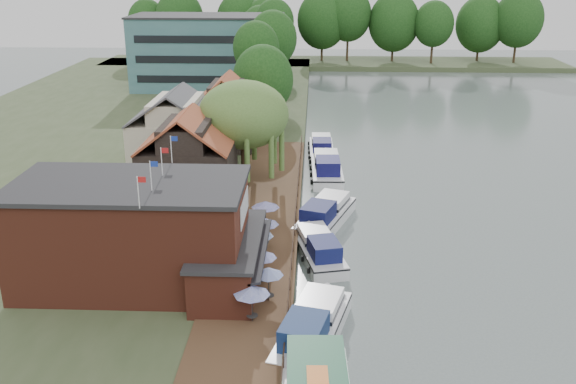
{
  "coord_description": "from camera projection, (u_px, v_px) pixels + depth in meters",
  "views": [
    {
      "loc": [
        -3.82,
        -40.16,
        21.97
      ],
      "look_at": [
        -6.0,
        12.0,
        3.0
      ],
      "focal_mm": 40.0,
      "sensor_mm": 36.0,
      "label": 1
    }
  ],
  "objects": [
    {
      "name": "pub",
      "position": [
        161.0,
        233.0,
        43.08
      ],
      "size": [
        20.0,
        11.0,
        7.3
      ],
      "primitive_type": null,
      "color": "maroon",
      "rests_on": "land_bank"
    },
    {
      "name": "ground",
      "position": [
        366.0,
        291.0,
        45.06
      ],
      "size": [
        260.0,
        260.0,
        0.0
      ],
      "primitive_type": "plane",
      "color": "#566361",
      "rests_on": "ground"
    },
    {
      "name": "cottage_c",
      "position": [
        227.0,
        112.0,
        74.81
      ],
      "size": [
        7.6,
        7.6,
        8.5
      ],
      "primitive_type": null,
      "color": "black",
      "rests_on": "land_bank"
    },
    {
      "name": "bank_tree_2",
      "position": [
        273.0,
        57.0,
        98.13
      ],
      "size": [
        7.38,
        7.38,
        13.94
      ],
      "primitive_type": null,
      "color": "#143811",
      "rests_on": "land_bank"
    },
    {
      "name": "umbrella_2",
      "position": [
        262.0,
        266.0,
        43.69
      ],
      "size": [
        2.09,
        2.09,
        2.38
      ],
      "primitive_type": null,
      "color": "navy",
      "rests_on": "quay_deck"
    },
    {
      "name": "cruiser_4",
      "position": [
        322.0,
        145.0,
        76.15
      ],
      "size": [
        3.33,
        9.75,
        2.34
      ],
      "primitive_type": null,
      "rotation": [
        0.0,
        0.0,
        0.02
      ],
      "color": "white",
      "rests_on": "ground"
    },
    {
      "name": "bank_tree_1",
      "position": [
        256.0,
        70.0,
        88.52
      ],
      "size": [
        6.37,
        6.37,
        13.27
      ],
      "primitive_type": null,
      "color": "#143811",
      "rests_on": "land_bank"
    },
    {
      "name": "umbrella_0",
      "position": [
        252.0,
        304.0,
        38.93
      ],
      "size": [
        2.26,
        2.26,
        2.38
      ],
      "primitive_type": null,
      "color": "navy",
      "rests_on": "quay_deck"
    },
    {
      "name": "umbrella_1",
      "position": [
        269.0,
        284.0,
        41.3
      ],
      "size": [
        1.95,
        1.95,
        2.38
      ],
      "primitive_type": null,
      "color": "navy",
      "rests_on": "quay_deck"
    },
    {
      "name": "bank_tree_3",
      "position": [
        238.0,
        46.0,
        117.88
      ],
      "size": [
        7.85,
        7.85,
        12.06
      ],
      "primitive_type": null,
      "color": "#143811",
      "rests_on": "land_bank"
    },
    {
      "name": "bank_tree_0",
      "position": [
        263.0,
        88.0,
        81.99
      ],
      "size": [
        7.75,
        7.75,
        11.02
      ],
      "primitive_type": null,
      "color": "#143811",
      "rests_on": "land_bank"
    },
    {
      "name": "umbrella_4",
      "position": [
        264.0,
        232.0,
        49.14
      ],
      "size": [
        2.26,
        2.26,
        2.38
      ],
      "primitive_type": null,
      "color": "navy",
      "rests_on": "quay_deck"
    },
    {
      "name": "umbrella_3",
      "position": [
        260.0,
        244.0,
        47.07
      ],
      "size": [
        2.02,
        2.02,
        2.38
      ],
      "primitive_type": null,
      "color": "navy",
      "rests_on": "quay_deck"
    },
    {
      "name": "cruiser_3",
      "position": [
        327.0,
        165.0,
        68.27
      ],
      "size": [
        3.84,
        10.94,
        2.66
      ],
      "primitive_type": null,
      "rotation": [
        0.0,
        0.0,
        0.03
      ],
      "color": "white",
      "rests_on": "ground"
    },
    {
      "name": "bank_tree_5",
      "position": [
        260.0,
        35.0,
        133.19
      ],
      "size": [
        7.74,
        7.74,
        12.24
      ],
      "primitive_type": null,
      "color": "#143811",
      "rests_on": "land_bank"
    },
    {
      "name": "cottage_a",
      "position": [
        188.0,
        159.0,
        57.0
      ],
      "size": [
        8.6,
        7.6,
        8.5
      ],
      "primitive_type": null,
      "color": "black",
      "rests_on": "land_bank"
    },
    {
      "name": "bank_tree_4",
      "position": [
        275.0,
        37.0,
        122.02
      ],
      "size": [
        7.38,
        7.38,
        14.21
      ],
      "primitive_type": null,
      "color": "#143811",
      "rests_on": "land_bank"
    },
    {
      "name": "cruiser_2",
      "position": [
        325.0,
        211.0,
        56.05
      ],
      "size": [
        6.59,
        10.91,
        2.54
      ],
      "primitive_type": null,
      "rotation": [
        0.0,
        0.0,
        -0.34
      ],
      "color": "white",
      "rests_on": "ground"
    },
    {
      "name": "quay_rail",
      "position": [
        295.0,
        215.0,
        54.62
      ],
      "size": [
        0.2,
        49.0,
        1.0
      ],
      "primitive_type": null,
      "color": "black",
      "rests_on": "land_bank"
    },
    {
      "name": "swan",
      "position": [
        343.0,
        371.0,
        36.0
      ],
      "size": [
        0.44,
        0.44,
        0.44
      ],
      "primitive_type": "sphere",
      "color": "white",
      "rests_on": "ground"
    },
    {
      "name": "cruiser_1",
      "position": [
        319.0,
        245.0,
        49.61
      ],
      "size": [
        5.21,
        9.94,
        2.28
      ],
      "primitive_type": null,
      "rotation": [
        0.0,
        0.0,
        0.24
      ],
      "color": "silver",
      "rests_on": "ground"
    },
    {
      "name": "cottage_b",
      "position": [
        177.0,
        131.0,
        66.51
      ],
      "size": [
        9.6,
        8.6,
        8.5
      ],
      "primitive_type": null,
      "color": "beige",
      "rests_on": "land_bank"
    },
    {
      "name": "quay_deck",
      "position": [
        264.0,
        221.0,
        54.41
      ],
      "size": [
        6.0,
        50.0,
        0.1
      ],
      "primitive_type": "cube",
      "color": "#47301E",
      "rests_on": "land_bank"
    },
    {
      "name": "cruiser_0",
      "position": [
        313.0,
        322.0,
        38.81
      ],
      "size": [
        5.89,
        10.98,
        2.56
      ],
      "primitive_type": null,
      "rotation": [
        0.0,
        0.0,
        -0.25
      ],
      "color": "white",
      "rests_on": "ground"
    },
    {
      "name": "willow",
      "position": [
        244.0,
        135.0,
        61.19
      ],
      "size": [
        8.6,
        8.6,
        10.43
      ],
      "primitive_type": null,
      "color": "#476B2D",
      "rests_on": "land_bank"
    },
    {
      "name": "hotel_block",
      "position": [
        208.0,
        52.0,
        109.21
      ],
      "size": [
        25.4,
        12.4,
        12.3
      ],
      "primitive_type": null,
      "color": "#38666B",
      "rests_on": "land_bank"
    },
    {
      "name": "umbrella_5",
      "position": [
        266.0,
        215.0,
        52.51
      ],
      "size": [
        2.32,
        2.32,
        2.38
      ],
      "primitive_type": null,
      "color": "navy",
      "rests_on": "quay_deck"
    },
    {
      "name": "land_bank",
      "position": [
        101.0,
        145.0,
        78.93
      ],
      "size": [
        50.0,
        140.0,
        1.0
      ],
      "primitive_type": "cube",
      "color": "#384728",
      "rests_on": "ground"
    }
  ]
}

